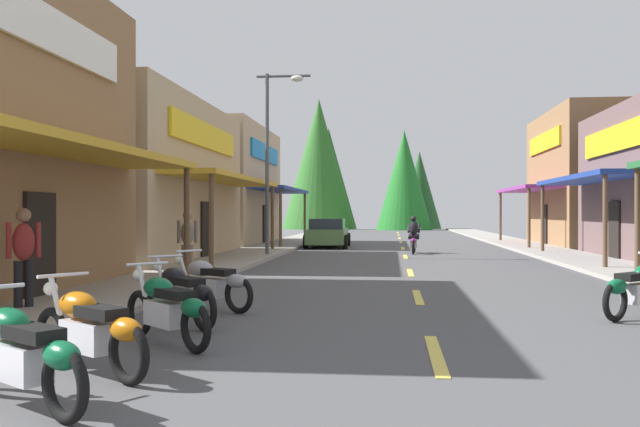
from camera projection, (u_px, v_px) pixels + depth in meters
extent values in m
cube|color=#4C4C4F|center=(405.00, 258.00, 26.37)|extent=(9.67, 83.64, 0.10)
cube|color=#9E9991|center=(252.00, 254.00, 27.00)|extent=(2.44, 83.64, 0.12)
cube|color=#9E9991|center=(566.00, 256.00, 25.74)|extent=(2.44, 83.64, 0.12)
cube|color=#E0C64C|center=(436.00, 354.00, 8.19)|extent=(0.16, 2.40, 0.01)
cube|color=#E0C64C|center=(418.00, 297.00, 13.73)|extent=(0.16, 2.40, 0.01)
cube|color=#E0C64C|center=(410.00, 273.00, 19.26)|extent=(0.16, 2.40, 0.01)
cube|color=#E0C64C|center=(405.00, 257.00, 26.10)|extent=(0.16, 2.40, 0.01)
cube|color=#E0C64C|center=(403.00, 248.00, 32.25)|extent=(0.16, 2.40, 0.01)
cube|color=#E0C64C|center=(401.00, 242.00, 39.02)|extent=(0.16, 2.40, 0.01)
cube|color=#E0C64C|center=(400.00, 238.00, 44.77)|extent=(0.16, 2.40, 0.01)
cube|color=#E0C64C|center=(399.00, 235.00, 51.18)|extent=(0.16, 2.40, 0.01)
cube|color=#E0C64C|center=(398.00, 233.00, 57.11)|extent=(0.16, 2.40, 0.01)
cube|color=gold|center=(83.00, 150.00, 12.96)|extent=(1.80, 9.03, 0.16)
cylinder|color=brown|center=(187.00, 224.00, 17.18)|extent=(0.14, 0.14, 2.82)
cube|color=white|center=(41.00, 25.00, 13.05)|extent=(0.10, 7.02, 0.90)
cube|color=black|center=(40.00, 247.00, 13.06)|extent=(0.08, 1.10, 2.10)
cube|color=tan|center=(92.00, 181.00, 25.13)|extent=(8.49, 11.61, 5.76)
cube|color=gold|center=(229.00, 179.00, 24.60)|extent=(1.80, 10.45, 0.16)
cylinder|color=brown|center=(211.00, 223.00, 19.53)|extent=(0.14, 0.14, 2.82)
cylinder|color=brown|center=(272.00, 219.00, 29.53)|extent=(0.14, 0.14, 2.82)
cube|color=yellow|center=(206.00, 136.00, 24.68)|extent=(0.10, 8.13, 0.90)
cube|color=black|center=(206.00, 231.00, 24.69)|extent=(0.08, 1.10, 2.10)
cube|color=tan|center=(203.00, 186.00, 36.66)|extent=(6.72, 10.36, 6.26)
cube|color=navy|center=(281.00, 190.00, 36.21)|extent=(1.80, 9.33, 0.16)
cylinder|color=brown|center=(280.00, 219.00, 31.70)|extent=(0.14, 0.14, 2.82)
cylinder|color=brown|center=(305.00, 217.00, 40.58)|extent=(0.14, 0.14, 2.82)
cube|color=#197FCC|center=(266.00, 153.00, 36.30)|extent=(0.10, 7.26, 0.90)
cube|color=black|center=(265.00, 225.00, 36.31)|extent=(0.08, 1.10, 2.10)
cylinder|color=brown|center=(637.00, 224.00, 17.25)|extent=(0.14, 0.14, 2.82)
cube|color=navy|center=(589.00, 179.00, 23.91)|extent=(1.80, 8.67, 0.16)
cylinder|color=brown|center=(605.00, 223.00, 19.87)|extent=(0.14, 0.14, 2.82)
cylinder|color=brown|center=(543.00, 220.00, 28.09)|extent=(0.14, 0.14, 2.82)
cube|color=yellow|center=(614.00, 139.00, 23.81)|extent=(0.10, 6.74, 0.90)
cube|color=black|center=(614.00, 231.00, 23.82)|extent=(0.08, 1.10, 2.10)
cube|color=olive|center=(629.00, 179.00, 34.30)|extent=(8.16, 9.49, 6.78)
cube|color=#8C338C|center=(527.00, 189.00, 34.83)|extent=(1.80, 8.54, 0.16)
cylinder|color=brown|center=(529.00, 219.00, 30.85)|extent=(0.14, 0.14, 2.82)
cylinder|color=brown|center=(500.00, 218.00, 38.95)|extent=(0.14, 0.14, 2.82)
cube|color=yellow|center=(544.00, 142.00, 34.73)|extent=(0.10, 6.64, 0.90)
cube|color=black|center=(544.00, 225.00, 34.74)|extent=(0.08, 1.10, 2.10)
cylinder|color=#474C51|center=(267.00, 166.00, 25.88)|extent=(0.14, 0.14, 6.98)
cylinder|color=#474C51|center=(283.00, 76.00, 25.81)|extent=(2.06, 0.10, 0.10)
ellipsoid|color=silver|center=(297.00, 78.00, 25.75)|extent=(0.50, 0.30, 0.24)
torus|color=black|center=(615.00, 302.00, 10.64)|extent=(0.54, 0.51, 0.64)
cube|color=silver|center=(640.00, 293.00, 11.09)|extent=(0.71, 0.68, 0.32)
cube|color=black|center=(632.00, 277.00, 10.94)|extent=(0.63, 0.61, 0.12)
ellipsoid|color=#0C5933|center=(617.00, 287.00, 10.67)|extent=(0.49, 0.47, 0.24)
torus|color=black|center=(65.00, 385.00, 5.51)|extent=(0.59, 0.44, 0.64)
cube|color=silver|center=(19.00, 362.00, 5.99)|extent=(0.74, 0.62, 0.32)
ellipsoid|color=#0C5933|center=(8.00, 323.00, 6.11)|extent=(0.64, 0.57, 0.28)
cube|color=black|center=(34.00, 333.00, 5.83)|extent=(0.66, 0.56, 0.12)
ellipsoid|color=#0C5933|center=(62.00, 355.00, 5.54)|extent=(0.50, 0.44, 0.24)
torus|color=black|center=(52.00, 336.00, 7.71)|extent=(0.58, 0.45, 0.64)
torus|color=black|center=(129.00, 353.00, 6.73)|extent=(0.58, 0.45, 0.64)
cube|color=silver|center=(88.00, 336.00, 7.22)|extent=(0.74, 0.63, 0.32)
ellipsoid|color=#BF660C|center=(78.00, 304.00, 7.35)|extent=(0.64, 0.58, 0.28)
cube|color=black|center=(101.00, 312.00, 7.06)|extent=(0.65, 0.57, 0.12)
ellipsoid|color=#BF660C|center=(126.00, 330.00, 6.76)|extent=(0.50, 0.45, 0.24)
cylinder|color=silver|center=(58.00, 307.00, 7.62)|extent=(0.34, 0.26, 0.71)
cylinder|color=silver|center=(63.00, 275.00, 7.54)|extent=(0.37, 0.52, 0.04)
sphere|color=white|center=(51.00, 289.00, 7.73)|extent=(0.16, 0.16, 0.16)
torus|color=black|center=(139.00, 313.00, 9.39)|extent=(0.54, 0.51, 0.64)
torus|color=black|center=(196.00, 327.00, 8.26)|extent=(0.54, 0.51, 0.64)
cube|color=silver|center=(166.00, 314.00, 8.82)|extent=(0.70, 0.68, 0.32)
ellipsoid|color=#0C5933|center=(158.00, 288.00, 8.97)|extent=(0.63, 0.62, 0.28)
cube|color=black|center=(175.00, 294.00, 8.63)|extent=(0.63, 0.61, 0.12)
ellipsoid|color=#0C5933|center=(193.00, 308.00, 8.29)|extent=(0.49, 0.48, 0.24)
cylinder|color=silver|center=(144.00, 290.00, 9.29)|extent=(0.31, 0.30, 0.71)
cylinder|color=silver|center=(148.00, 264.00, 9.20)|extent=(0.44, 0.47, 0.04)
sphere|color=white|center=(138.00, 275.00, 9.41)|extent=(0.16, 0.16, 0.16)
torus|color=black|center=(158.00, 299.00, 10.96)|extent=(0.52, 0.52, 0.64)
torus|color=black|center=(204.00, 309.00, 9.79)|extent=(0.52, 0.52, 0.64)
cube|color=silver|center=(180.00, 299.00, 10.38)|extent=(0.69, 0.69, 0.32)
ellipsoid|color=black|center=(174.00, 277.00, 10.53)|extent=(0.62, 0.62, 0.28)
cube|color=black|center=(188.00, 281.00, 10.18)|extent=(0.62, 0.62, 0.12)
ellipsoid|color=black|center=(203.00, 293.00, 9.83)|extent=(0.48, 0.48, 0.24)
cylinder|color=silver|center=(162.00, 279.00, 10.86)|extent=(0.30, 0.31, 0.71)
cylinder|color=silver|center=(165.00, 256.00, 10.76)|extent=(0.45, 0.45, 0.04)
sphere|color=white|center=(157.00, 266.00, 10.98)|extent=(0.16, 0.16, 0.16)
torus|color=black|center=(180.00, 289.00, 12.41)|extent=(0.60, 0.42, 0.64)
torus|color=black|center=(239.00, 295.00, 11.49)|extent=(0.60, 0.42, 0.64)
cube|color=silver|center=(208.00, 287.00, 11.95)|extent=(0.74, 0.61, 0.32)
ellipsoid|color=#99999E|center=(200.00, 268.00, 12.07)|extent=(0.64, 0.57, 0.28)
cube|color=black|center=(218.00, 272.00, 11.80)|extent=(0.66, 0.55, 0.12)
ellipsoid|color=#99999E|center=(237.00, 281.00, 11.52)|extent=(0.50, 0.44, 0.24)
cylinder|color=silver|center=(184.00, 271.00, 12.33)|extent=(0.35, 0.25, 0.71)
cylinder|color=silver|center=(189.00, 251.00, 12.25)|extent=(0.35, 0.53, 0.04)
sphere|color=white|center=(179.00, 260.00, 12.43)|extent=(0.16, 0.16, 0.16)
torus|color=black|center=(414.00, 245.00, 29.15)|extent=(0.14, 0.64, 0.64)
torus|color=black|center=(413.00, 247.00, 27.67)|extent=(0.14, 0.64, 0.64)
cube|color=silver|center=(414.00, 244.00, 28.41)|extent=(0.32, 0.72, 0.32)
ellipsoid|color=#721972|center=(414.00, 236.00, 28.61)|extent=(0.35, 0.58, 0.28)
cube|color=black|center=(414.00, 237.00, 28.17)|extent=(0.32, 0.62, 0.12)
ellipsoid|color=#721972|center=(413.00, 241.00, 27.72)|extent=(0.27, 0.45, 0.24)
cylinder|color=silver|center=(414.00, 237.00, 29.02)|extent=(0.08, 0.37, 0.71)
cylinder|color=silver|center=(414.00, 229.00, 28.91)|extent=(0.60, 0.08, 0.04)
sphere|color=white|center=(414.00, 232.00, 29.18)|extent=(0.16, 0.16, 0.16)
ellipsoid|color=black|center=(414.00, 228.00, 28.26)|extent=(0.40, 0.40, 0.64)
sphere|color=black|center=(414.00, 219.00, 28.31)|extent=(0.24, 0.24, 0.24)
cylinder|color=black|center=(410.00, 237.00, 28.46)|extent=(0.17, 0.43, 0.24)
cylinder|color=black|center=(409.00, 228.00, 28.59)|extent=(0.13, 0.51, 0.40)
cylinder|color=black|center=(418.00, 237.00, 28.41)|extent=(0.17, 0.43, 0.24)
cylinder|color=black|center=(419.00, 228.00, 28.53)|extent=(0.13, 0.51, 0.40)
cylinder|color=#726659|center=(184.00, 262.00, 17.58)|extent=(0.14, 0.14, 0.87)
cylinder|color=#726659|center=(191.00, 261.00, 17.68)|extent=(0.14, 0.14, 0.87)
ellipsoid|color=#726659|center=(187.00, 233.00, 17.63)|extent=(0.44, 0.43, 0.62)
cylinder|color=#726659|center=(179.00, 232.00, 17.49)|extent=(0.09, 0.09, 0.59)
cylinder|color=#726659|center=(196.00, 232.00, 17.77)|extent=(0.09, 0.09, 0.59)
sphere|color=#8C664C|center=(187.00, 216.00, 17.63)|extent=(0.24, 0.24, 0.24)
cylinder|color=black|center=(29.00, 287.00, 11.52)|extent=(0.14, 0.14, 0.90)
cylinder|color=black|center=(18.00, 288.00, 11.40)|extent=(0.14, 0.14, 0.90)
ellipsoid|color=maroon|center=(24.00, 242.00, 11.46)|extent=(0.43, 0.44, 0.64)
cylinder|color=maroon|center=(38.00, 240.00, 11.62)|extent=(0.09, 0.09, 0.60)
cylinder|color=maroon|center=(9.00, 240.00, 11.30)|extent=(0.09, 0.09, 0.60)
sphere|color=#8C664C|center=(24.00, 215.00, 11.46)|extent=(0.24, 0.24, 0.24)
cube|color=#4C723F|center=(328.00, 236.00, 33.36)|extent=(1.85, 4.32, 0.70)
cube|color=#262D38|center=(328.00, 225.00, 33.21)|extent=(1.63, 2.22, 0.60)
cylinder|color=black|center=(312.00, 239.00, 34.89)|extent=(0.23, 0.66, 0.66)
cylinder|color=black|center=(348.00, 239.00, 34.72)|extent=(0.23, 0.66, 0.66)
cylinder|color=black|center=(306.00, 242.00, 32.00)|extent=(0.23, 0.66, 0.66)
cylinder|color=black|center=(345.00, 242.00, 31.83)|extent=(0.23, 0.66, 0.66)
cone|color=#214E23|center=(420.00, 190.00, 70.52)|extent=(4.49, 4.49, 8.02)
cone|color=#295723|center=(329.00, 178.00, 71.00)|extent=(5.87, 5.87, 10.49)
cone|color=#2A6323|center=(319.00, 164.00, 70.15)|extent=(7.51, 7.51, 13.40)
cone|color=#1E6B23|center=(404.00, 180.00, 66.62)|extent=(5.46, 5.46, 9.75)
cone|color=#286823|center=(314.00, 172.00, 72.66)|extent=(6.74, 6.74, 12.03)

